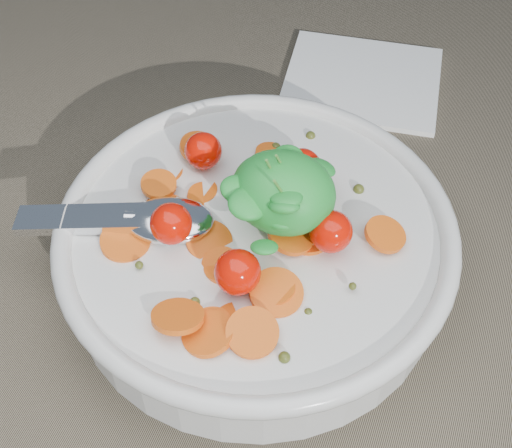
% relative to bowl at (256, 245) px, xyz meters
% --- Properties ---
extents(ground, '(6.00, 6.00, 0.00)m').
position_rel_bowl_xyz_m(ground, '(0.01, -0.01, -0.03)').
color(ground, '#766A54').
rests_on(ground, ground).
extents(bowl, '(0.29, 0.27, 0.11)m').
position_rel_bowl_xyz_m(bowl, '(0.00, 0.00, 0.00)').
color(bowl, silver).
rests_on(bowl, ground).
extents(napkin, '(0.15, 0.14, 0.01)m').
position_rel_bowl_xyz_m(napkin, '(0.02, 0.24, -0.03)').
color(napkin, white).
rests_on(napkin, ground).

